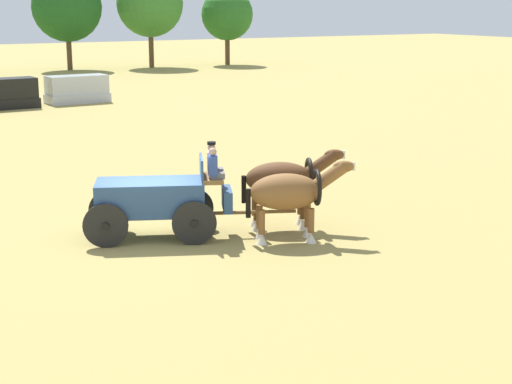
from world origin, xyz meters
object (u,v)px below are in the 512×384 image
at_px(draft_horse_near, 284,180).
at_px(parked_vehicle_e, 77,89).
at_px(show_wagon, 157,198).
at_px(parked_vehicle_d, 3,94).
at_px(draft_horse_off, 290,193).

xyz_separation_m(draft_horse_near, parked_vehicle_e, (3.84, 32.04, -0.54)).
relative_size(show_wagon, parked_vehicle_e, 1.40).
relative_size(show_wagon, parked_vehicle_d, 1.33).
relative_size(parked_vehicle_d, parked_vehicle_e, 1.05).
bearing_deg(draft_horse_off, parked_vehicle_d, 90.98).
distance_m(show_wagon, parked_vehicle_d, 30.58).
xyz_separation_m(draft_horse_off, parked_vehicle_e, (4.37, 33.23, -0.48)).
relative_size(show_wagon, draft_horse_off, 1.99).
relative_size(draft_horse_off, parked_vehicle_e, 0.70).
xyz_separation_m(draft_horse_off, parked_vehicle_d, (-0.56, 32.53, -0.44)).
height_order(draft_horse_near, draft_horse_off, draft_horse_near).
distance_m(draft_horse_near, draft_horse_off, 1.30).
bearing_deg(parked_vehicle_e, draft_horse_near, -96.84).
height_order(show_wagon, parked_vehicle_d, show_wagon).
distance_m(show_wagon, parked_vehicle_e, 32.05).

